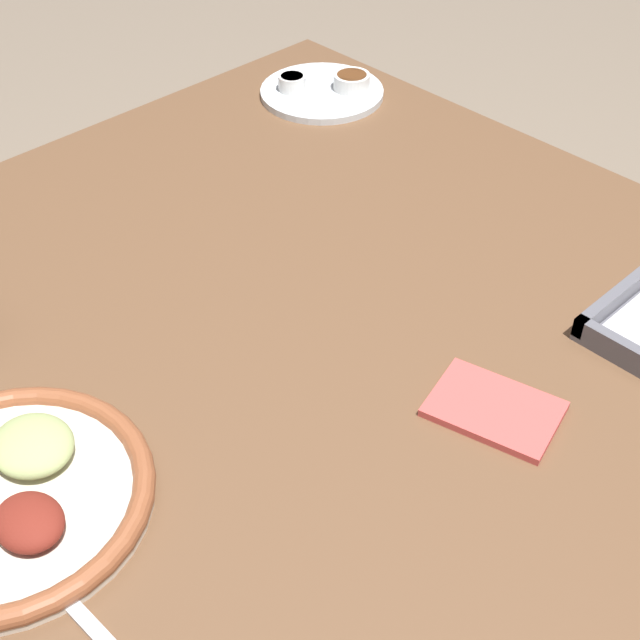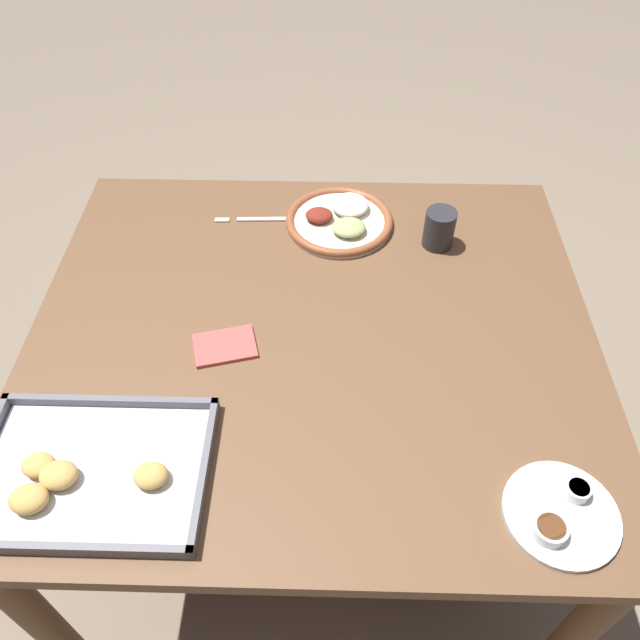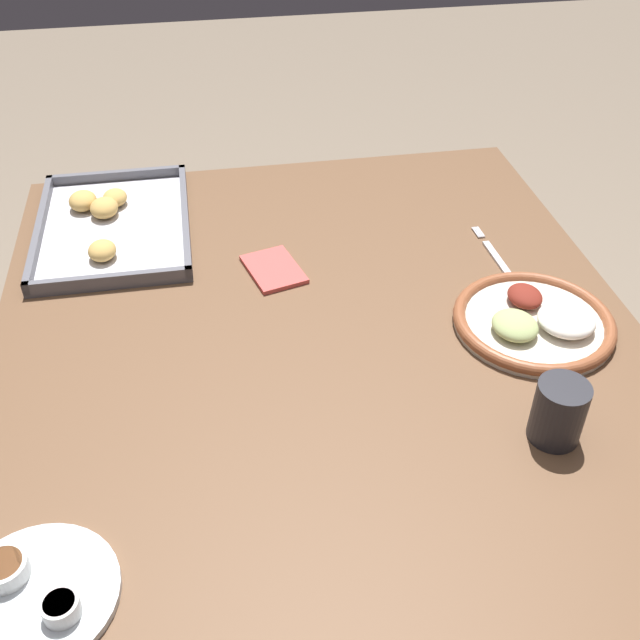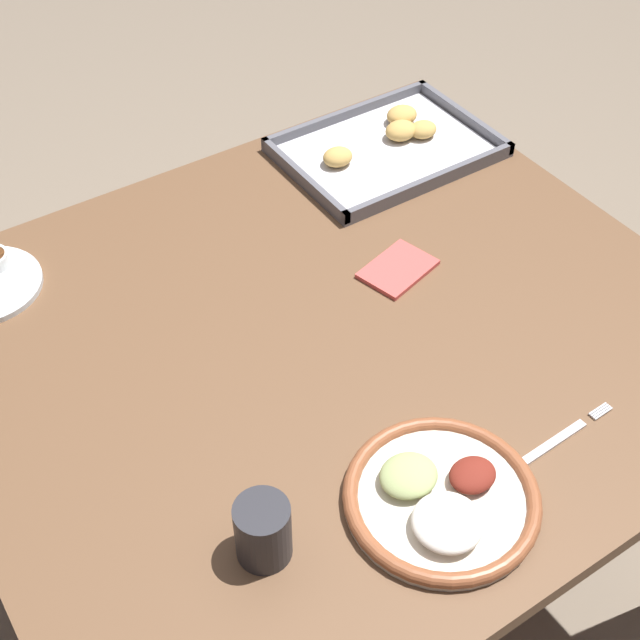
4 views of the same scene
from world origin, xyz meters
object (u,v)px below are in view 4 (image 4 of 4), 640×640
object	(u,v)px
baking_tray	(388,145)
napkin	(398,269)
drinking_cup	(263,531)
dinner_plate	(441,498)
fork	(550,445)

from	to	relation	value
baking_tray	napkin	distance (m)	0.34
drinking_cup	napkin	size ratio (longest dim) A/B	0.66
dinner_plate	napkin	bearing A→B (deg)	59.94
baking_tray	napkin	size ratio (longest dim) A/B	2.83
dinner_plate	fork	world-z (taller)	dinner_plate
baking_tray	drinking_cup	size ratio (longest dim) A/B	4.31
fork	drinking_cup	distance (m)	0.41
baking_tray	drinking_cup	xyz separation A→B (m)	(-0.64, -0.60, 0.03)
fork	drinking_cup	bearing A→B (deg)	167.14
dinner_plate	baking_tray	bearing A→B (deg)	58.25
dinner_plate	drinking_cup	distance (m)	0.23
fork	dinner_plate	bearing A→B (deg)	174.67
dinner_plate	baking_tray	world-z (taller)	dinner_plate
napkin	fork	bearing A→B (deg)	-96.04
fork	baking_tray	bearing A→B (deg)	68.88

